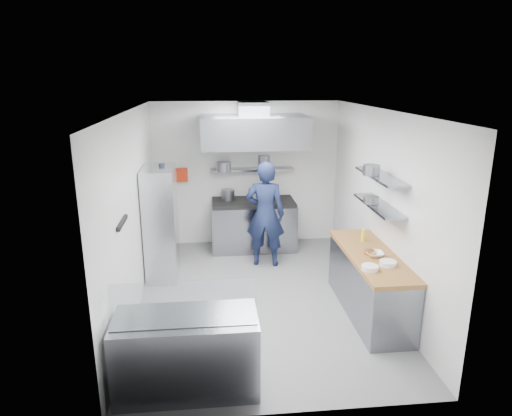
{
  "coord_description": "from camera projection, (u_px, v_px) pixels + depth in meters",
  "views": [
    {
      "loc": [
        -0.69,
        -6.27,
        3.25
      ],
      "look_at": [
        0.0,
        0.6,
        1.25
      ],
      "focal_mm": 32.0,
      "sensor_mm": 36.0,
      "label": 1
    }
  ],
  "objects": [
    {
      "name": "hood_duct",
      "position": [
        253.0,
        109.0,
        8.28
      ],
      "size": [
        0.55,
        0.55,
        0.24
      ],
      "primitive_type": "cube",
      "color": "slate",
      "rests_on": "extractor_hood"
    },
    {
      "name": "rack_bin_a",
      "position": [
        162.0,
        229.0,
        7.61
      ],
      "size": [
        0.15,
        0.19,
        0.17
      ],
      "primitive_type": "cube",
      "color": "white",
      "rests_on": "wire_rack"
    },
    {
      "name": "shelf_pot_a",
      "position": [
        224.0,
        167.0,
        8.48
      ],
      "size": [
        0.27,
        0.27,
        0.18
      ],
      "primitive_type": "cylinder",
      "color": "slate",
      "rests_on": "over_range_shelf"
    },
    {
      "name": "cooktop",
      "position": [
        253.0,
        202.0,
        8.72
      ],
      "size": [
        1.57,
        0.78,
        0.06
      ],
      "primitive_type": "cube",
      "color": "black",
      "rests_on": "gas_range"
    },
    {
      "name": "ceiling",
      "position": [
        260.0,
        111.0,
        6.18
      ],
      "size": [
        5.0,
        5.0,
        0.0
      ],
      "primitive_type": "plane",
      "rotation": [
        3.14,
        0.0,
        0.0
      ],
      "color": "silver",
      "rests_on": "wall_back"
    },
    {
      "name": "plate_stack_a",
      "position": [
        370.0,
        268.0,
        5.74
      ],
      "size": [
        0.21,
        0.21,
        0.06
      ],
      "primitive_type": "cylinder",
      "color": "white",
      "rests_on": "prep_counter_top"
    },
    {
      "name": "prep_counter_top",
      "position": [
        371.0,
        256.0,
        6.29
      ],
      "size": [
        0.65,
        2.04,
        0.06
      ],
      "primitive_type": "cube",
      "color": "#92592D",
      "rests_on": "prep_counter_base"
    },
    {
      "name": "display_glass",
      "position": [
        184.0,
        304.0,
        4.54
      ],
      "size": [
        1.47,
        0.19,
        0.42
      ],
      "primitive_type": "cube",
      "rotation": [
        -0.38,
        0.0,
        0.0
      ],
      "color": "silver",
      "rests_on": "display_case"
    },
    {
      "name": "stock_pot_left",
      "position": [
        228.0,
        195.0,
        8.76
      ],
      "size": [
        0.25,
        0.25,
        0.2
      ],
      "primitive_type": "cylinder",
      "color": "slate",
      "rests_on": "cooktop"
    },
    {
      "name": "prep_counter_base",
      "position": [
        369.0,
        285.0,
        6.41
      ],
      "size": [
        0.62,
        2.0,
        0.84
      ],
      "primitive_type": "cube",
      "color": "gray",
      "rests_on": "floor"
    },
    {
      "name": "red_firebox",
      "position": [
        182.0,
        175.0,
        8.77
      ],
      "size": [
        0.22,
        0.1,
        0.26
      ],
      "primitive_type": "cube",
      "color": "red",
      "rests_on": "wall_back"
    },
    {
      "name": "rack_jar",
      "position": [
        162.0,
        169.0,
        7.38
      ],
      "size": [
        0.1,
        0.1,
        0.18
      ],
      "primitive_type": "cylinder",
      "color": "black",
      "rests_on": "wire_rack"
    },
    {
      "name": "shelf_pot_c",
      "position": [
        371.0,
        200.0,
        6.42
      ],
      "size": [
        0.22,
        0.22,
        0.1
      ],
      "primitive_type": "cylinder",
      "color": "slate",
      "rests_on": "wall_shelf_lower"
    },
    {
      "name": "floor",
      "position": [
        260.0,
        297.0,
        6.96
      ],
      "size": [
        5.0,
        5.0,
        0.0
      ],
      "primitive_type": "plane",
      "color": "slate",
      "rests_on": "ground"
    },
    {
      "name": "knife_strip",
      "position": [
        122.0,
        223.0,
        5.5
      ],
      "size": [
        0.04,
        0.55,
        0.05
      ],
      "primitive_type": "cube",
      "color": "black",
      "rests_on": "wall_left"
    },
    {
      "name": "copper_pan",
      "position": [
        369.0,
        252.0,
        6.24
      ],
      "size": [
        0.14,
        0.14,
        0.06
      ],
      "primitive_type": "cylinder",
      "color": "#BB7234",
      "rests_on": "prep_counter_top"
    },
    {
      "name": "wire_rack",
      "position": [
        161.0,
        223.0,
        7.5
      ],
      "size": [
        0.5,
        0.9,
        1.85
      ],
      "primitive_type": "cube",
      "color": "silver",
      "rests_on": "floor"
    },
    {
      "name": "shelf_pot_b",
      "position": [
        263.0,
        160.0,
        8.99
      ],
      "size": [
        0.27,
        0.27,
        0.22
      ],
      "primitive_type": "cylinder",
      "color": "slate",
      "rests_on": "over_range_shelf"
    },
    {
      "name": "over_range_shelf",
      "position": [
        252.0,
        169.0,
        8.78
      ],
      "size": [
        1.6,
        0.3,
        0.04
      ],
      "primitive_type": "cube",
      "color": "gray",
      "rests_on": "wall_back"
    },
    {
      "name": "extractor_hood",
      "position": [
        254.0,
        131.0,
        8.17
      ],
      "size": [
        1.9,
        1.15,
        0.55
      ],
      "primitive_type": "cube",
      "color": "gray",
      "rests_on": "wall_back"
    },
    {
      "name": "plate_stack_b",
      "position": [
        388.0,
        263.0,
        5.88
      ],
      "size": [
        0.22,
        0.22,
        0.06
      ],
      "primitive_type": "cylinder",
      "color": "white",
      "rests_on": "prep_counter_top"
    },
    {
      "name": "rack_bin_b",
      "position": [
        162.0,
        197.0,
        7.67
      ],
      "size": [
        0.15,
        0.2,
        0.18
      ],
      "primitive_type": "cube",
      "color": "yellow",
      "rests_on": "wire_rack"
    },
    {
      "name": "wall_shelf_upper",
      "position": [
        380.0,
        176.0,
        6.3
      ],
      "size": [
        0.3,
        1.3,
        0.04
      ],
      "primitive_type": "cube",
      "color": "gray",
      "rests_on": "wall_right"
    },
    {
      "name": "wall_right",
      "position": [
        381.0,
        206.0,
        6.74
      ],
      "size": [
        2.8,
        5.0,
        0.02
      ],
      "primitive_type": "cube",
      "rotation": [
        1.57,
        0.0,
        -1.57
      ],
      "color": "white",
      "rests_on": "floor"
    },
    {
      "name": "stock_pot_mid",
      "position": [
        257.0,
        195.0,
        8.67
      ],
      "size": [
        0.33,
        0.33,
        0.24
      ],
      "primitive_type": "cylinder",
      "color": "slate",
      "rests_on": "cooktop"
    },
    {
      "name": "wall_back",
      "position": [
        246.0,
        174.0,
        8.96
      ],
      "size": [
        3.6,
        2.8,
        0.02
      ],
      "primitive_type": "cube",
      "rotation": [
        1.57,
        0.0,
        0.0
      ],
      "color": "white",
      "rests_on": "floor"
    },
    {
      "name": "wall_left",
      "position": [
        133.0,
        213.0,
        6.4
      ],
      "size": [
        2.8,
        5.0,
        0.02
      ],
      "primitive_type": "cube",
      "rotation": [
        1.57,
        0.0,
        1.57
      ],
      "color": "white",
      "rests_on": "floor"
    },
    {
      "name": "gas_range",
      "position": [
        253.0,
        226.0,
        8.85
      ],
      "size": [
        1.6,
        0.8,
        0.9
      ],
      "primitive_type": "cube",
      "color": "gray",
      "rests_on": "floor"
    },
    {
      "name": "squeeze_bottle",
      "position": [
        363.0,
        235.0,
        6.72
      ],
      "size": [
        0.06,
        0.06,
        0.18
      ],
      "primitive_type": "cylinder",
      "color": "yellow",
      "rests_on": "prep_counter_top"
    },
    {
      "name": "display_case",
      "position": [
        187.0,
        353.0,
        4.83
      ],
      "size": [
        1.5,
        0.7,
        0.85
      ],
      "primitive_type": "cube",
      "color": "gray",
      "rests_on": "floor"
    },
    {
      "name": "shelf_pot_d",
      "position": [
        371.0,
        170.0,
        6.26
      ],
      "size": [
        0.23,
        0.23,
        0.14
      ],
      "primitive_type": "cylinder",
      "color": "slate",
      "rests_on": "wall_shelf_upper"
    },
    {
      "name": "chef",
      "position": [
        265.0,
        214.0,
        7.94
      ],
      "size": [
        0.76,
        0.58,
        1.87
      ],
      "primitive_type": "imported",
      "rotation": [
        0.0,
        0.0,
        2.93
      ],
      "color": "#131C3B",
      "rests_on": "floor"
    },
    {
      "name": "wall_front",
      "position": [
        290.0,
        286.0,
        4.18
      ],
      "size": [
        3.6,
        2.8,
        0.02
      ],
      "primitive_type": "cube",
      "rotation": [
        -1.57,
        0.0,
        0.0
      ],
      "color": "white",
      "rests_on": "floor"
    },
    {
      "name": "wall_shelf_lower",
      "position": [
        378.0,
        205.0,
        6.41
      ],
      "size": [
        0.3,
        1.3,
        0.04
      ],
      "primitive_type": "cube",
      "color": "gray",
      "rests_on": "wall_right"
    },
    {
      "name": "mixing_bowl",
      "position": [
        375.0,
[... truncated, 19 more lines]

